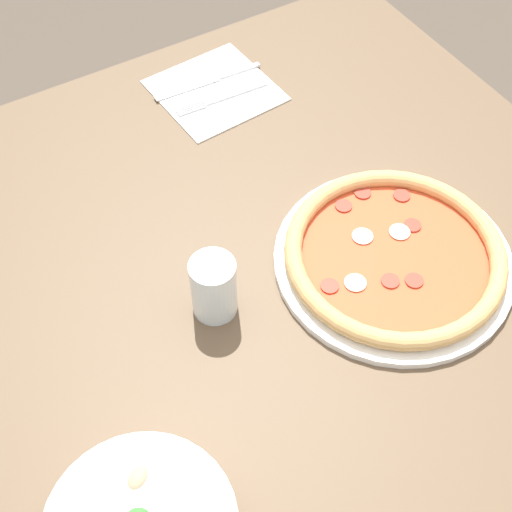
{
  "coord_description": "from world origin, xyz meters",
  "views": [
    {
      "loc": [
        -0.42,
        0.36,
        1.56
      ],
      "look_at": [
        0.11,
        0.04,
        0.74
      ],
      "focal_mm": 50.0,
      "sensor_mm": 36.0,
      "label": 1
    }
  ],
  "objects_px": {
    "pizza": "(394,256)",
    "knife": "(213,80)",
    "fork": "(224,98)",
    "glass": "(214,287)"
  },
  "relations": [
    {
      "from": "pizza",
      "to": "knife",
      "type": "bearing_deg",
      "value": 3.37
    },
    {
      "from": "fork",
      "to": "knife",
      "type": "distance_m",
      "value": 0.05
    },
    {
      "from": "pizza",
      "to": "knife",
      "type": "distance_m",
      "value": 0.5
    },
    {
      "from": "fork",
      "to": "glass",
      "type": "distance_m",
      "value": 0.44
    },
    {
      "from": "fork",
      "to": "glass",
      "type": "relative_size",
      "value": 1.81
    },
    {
      "from": "pizza",
      "to": "knife",
      "type": "height_order",
      "value": "pizza"
    },
    {
      "from": "pizza",
      "to": "fork",
      "type": "relative_size",
      "value": 1.98
    },
    {
      "from": "fork",
      "to": "glass",
      "type": "xyz_separation_m",
      "value": [
        -0.38,
        0.22,
        0.04
      ]
    },
    {
      "from": "pizza",
      "to": "glass",
      "type": "distance_m",
      "value": 0.27
    },
    {
      "from": "knife",
      "to": "glass",
      "type": "height_order",
      "value": "glass"
    }
  ]
}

